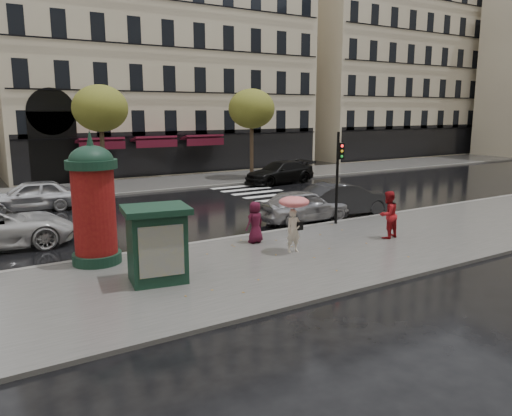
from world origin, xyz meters
TOP-DOWN VIEW (x-y plane):
  - ground at (0.00, 0.00)m, footprint 160.00×160.00m
  - near_sidewalk at (0.00, -0.50)m, footprint 90.00×7.00m
  - far_sidewalk at (0.00, 19.00)m, footprint 90.00×6.00m
  - near_kerb at (0.00, 3.00)m, footprint 90.00×0.25m
  - far_kerb at (0.00, 16.00)m, footprint 90.00×0.25m
  - zebra_crossing at (6.00, 9.60)m, footprint 3.60×11.75m
  - bldg_far_corner at (6.00, 30.00)m, footprint 26.00×14.00m
  - bldg_far_right at (34.00, 30.00)m, footprint 24.00×14.00m
  - tree_far_left at (-2.00, 18.00)m, footprint 3.40×3.40m
  - tree_far_right at (9.00, 18.00)m, footprint 3.40×3.40m
  - woman_umbrella at (-0.30, 0.01)m, footprint 1.07×1.07m
  - woman_red at (4.00, -0.34)m, footprint 1.00×0.83m
  - man_burgundy at (-0.77, 1.82)m, footprint 0.85×0.64m
  - morris_column at (-6.54, 2.40)m, footprint 1.62×1.62m
  - traffic_light at (3.99, 2.62)m, footprint 0.28×0.39m
  - newsstand at (-5.50, -0.37)m, footprint 2.08×1.84m
  - car_silver at (3.34, 4.20)m, footprint 4.53×1.93m
  - car_darkgrey at (5.78, 4.20)m, footprint 5.08×2.23m
  - car_black at (9.47, 15.00)m, footprint 5.53×2.69m
  - car_far_silver at (-6.93, 13.56)m, footprint 4.83×2.28m

SIDE VIEW (x-z plane):
  - ground at x=0.00m, z-range 0.00..0.00m
  - zebra_crossing at x=6.00m, z-range 0.00..0.01m
  - near_sidewalk at x=0.00m, z-range 0.00..0.12m
  - far_sidewalk at x=0.00m, z-range 0.00..0.12m
  - near_kerb at x=0.00m, z-range 0.00..0.14m
  - far_kerb at x=0.00m, z-range 0.00..0.14m
  - car_silver at x=3.34m, z-range 0.00..1.53m
  - car_black at x=9.47m, z-range 0.00..1.55m
  - car_far_silver at x=-6.93m, z-range 0.00..1.60m
  - car_darkgrey at x=5.78m, z-range 0.00..1.62m
  - man_burgundy at x=-0.77m, z-range 0.12..1.70m
  - woman_red at x=4.00m, z-range 0.12..1.99m
  - newsstand at x=-5.50m, z-range 0.15..2.38m
  - woman_umbrella at x=-0.30m, z-range 0.45..2.51m
  - morris_column at x=-6.54m, z-range 0.03..4.38m
  - traffic_light at x=3.99m, z-range 0.55..4.58m
  - tree_far_left at x=-2.00m, z-range 1.85..8.49m
  - tree_far_right at x=9.00m, z-range 1.85..8.49m
  - bldg_far_corner at x=6.00m, z-range -0.14..22.76m
  - bldg_far_right at x=34.00m, z-range -0.14..22.76m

